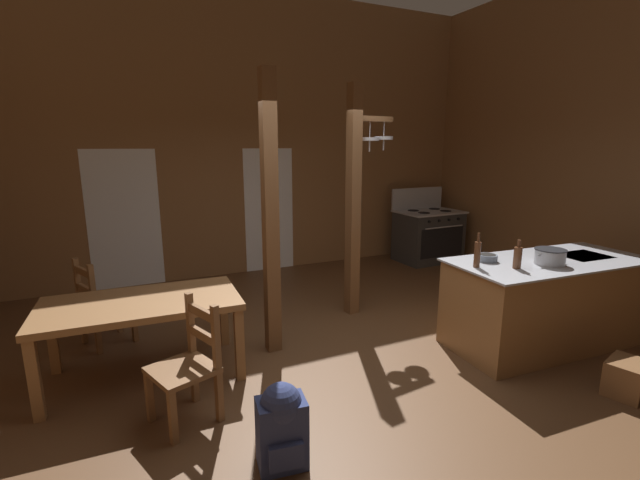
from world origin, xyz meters
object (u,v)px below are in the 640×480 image
at_px(ladderback_chair_by_post, 189,365).
at_px(bottle_tall_on_counter, 518,257).
at_px(stockpot_on_counter, 550,257).
at_px(dining_table, 142,310).
at_px(stove_range, 428,235).
at_px(mixing_bowl_on_counter, 487,258).
at_px(ladderback_chair_near_window, 101,304).
at_px(step_stool, 627,375).
at_px(backpack, 282,424).
at_px(bottle_short_on_counter, 477,254).
at_px(kitchen_island, 546,302).

distance_m(ladderback_chair_by_post, bottle_tall_on_counter, 3.14).
bearing_deg(stockpot_on_counter, dining_table, 162.70).
distance_m(stove_range, mixing_bowl_on_counter, 3.53).
distance_m(dining_table, ladderback_chair_near_window, 1.00).
xyz_separation_m(stove_range, step_stool, (-1.28, -4.28, -0.30)).
relative_size(backpack, bottle_tall_on_counter, 2.10).
bearing_deg(step_stool, bottle_short_on_counter, 122.18).
bearing_deg(dining_table, stove_range, 24.03).
distance_m(stove_range, step_stool, 4.48).
distance_m(dining_table, stockpot_on_counter, 3.96).
height_order(backpack, mixing_bowl_on_counter, mixing_bowl_on_counter).
xyz_separation_m(dining_table, backpack, (0.74, -1.61, -0.34)).
distance_m(kitchen_island, ladderback_chair_near_window, 4.74).
bearing_deg(backpack, stockpot_on_counter, 8.32).
bearing_deg(stockpot_on_counter, kitchen_island, 33.01).
xyz_separation_m(backpack, bottle_tall_on_counter, (2.60, 0.47, 0.73)).
bearing_deg(ladderback_chair_near_window, bottle_tall_on_counter, -28.81).
xyz_separation_m(step_stool, ladderback_chair_near_window, (-4.09, 2.96, 0.27)).
height_order(kitchen_island, ladderback_chair_near_window, ladderback_chair_near_window).
xyz_separation_m(dining_table, bottle_tall_on_counter, (3.35, -1.14, 0.39)).
xyz_separation_m(ladderback_chair_near_window, bottle_tall_on_counter, (3.72, -2.04, 0.59)).
height_order(stove_range, dining_table, stove_range).
bearing_deg(backpack, bottle_tall_on_counter, 10.32).
distance_m(backpack, bottle_tall_on_counter, 2.74).
bearing_deg(step_stool, kitchen_island, 76.96).
relative_size(step_stool, dining_table, 0.24).
bearing_deg(mixing_bowl_on_counter, backpack, -162.67).
distance_m(backpack, bottle_short_on_counter, 2.49).
xyz_separation_m(ladderback_chair_near_window, bottle_short_on_counter, (3.39, -1.85, 0.62)).
distance_m(step_stool, backpack, 3.01).
height_order(backpack, bottle_tall_on_counter, bottle_tall_on_counter).
distance_m(ladderback_chair_near_window, ladderback_chair_by_post, 1.84).
bearing_deg(ladderback_chair_near_window, kitchen_island, -24.39).
height_order(step_stool, mixing_bowl_on_counter, mixing_bowl_on_counter).
height_order(stove_range, ladderback_chair_by_post, stove_range).
bearing_deg(dining_table, bottle_short_on_counter, -17.41).
bearing_deg(stove_range, bottle_short_on_counter, -121.93).
bearing_deg(stove_range, ladderback_chair_by_post, -147.11).
bearing_deg(stockpot_on_counter, stove_range, 70.06).
xyz_separation_m(stockpot_on_counter, bottle_tall_on_counter, (-0.42, 0.03, 0.03)).
height_order(stove_range, step_stool, stove_range).
bearing_deg(mixing_bowl_on_counter, stockpot_on_counter, -36.59).
bearing_deg(dining_table, kitchen_island, -14.96).
distance_m(stockpot_on_counter, mixing_bowl_on_counter, 0.59).
bearing_deg(dining_table, ladderback_chair_by_post, -71.37).
bearing_deg(stockpot_on_counter, mixing_bowl_on_counter, 143.41).
distance_m(stove_range, bottle_tall_on_counter, 3.80).
height_order(dining_table, backpack, dining_table).
relative_size(step_stool, ladderback_chair_near_window, 0.45).
height_order(ladderback_chair_near_window, stockpot_on_counter, stockpot_on_counter).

